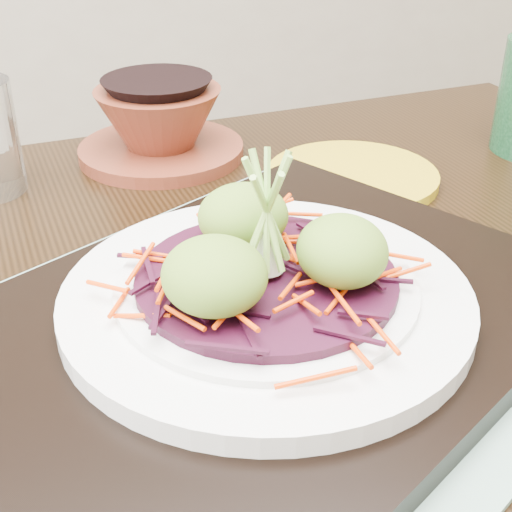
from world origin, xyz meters
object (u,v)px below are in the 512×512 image
object	(u,v)px
yellow_plate	(352,176)
dining_table	(193,402)
white_plate	(266,296)
terracotta_bowl_set	(160,127)
serving_tray	(266,319)

from	to	relation	value
yellow_plate	dining_table	bearing A→B (deg)	-143.83
white_plate	dining_table	bearing A→B (deg)	126.28
dining_table	terracotta_bowl_set	xyz separation A→B (m)	(0.05, 0.30, 0.13)
dining_table	terracotta_bowl_set	size ratio (longest dim) A/B	5.03
white_plate	yellow_plate	bearing A→B (deg)	50.46
dining_table	terracotta_bowl_set	distance (m)	0.33
yellow_plate	terracotta_bowl_set	bearing A→B (deg)	141.44
serving_tray	yellow_plate	xyz separation A→B (m)	(0.18, 0.22, -0.01)
dining_table	yellow_plate	distance (m)	0.29
white_plate	terracotta_bowl_set	xyz separation A→B (m)	(0.01, 0.35, 0.00)
serving_tray	terracotta_bowl_set	bearing A→B (deg)	62.08
serving_tray	terracotta_bowl_set	distance (m)	0.35
white_plate	yellow_plate	world-z (taller)	white_plate
terracotta_bowl_set	serving_tray	bearing A→B (deg)	-92.01
white_plate	terracotta_bowl_set	bearing A→B (deg)	87.99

